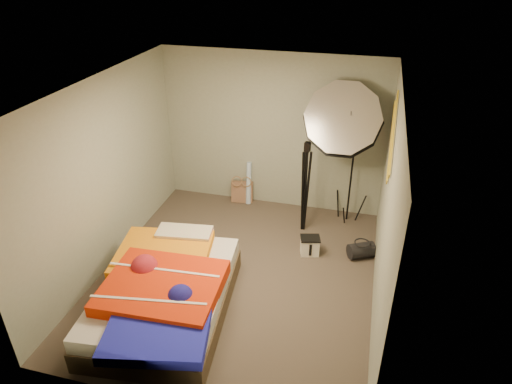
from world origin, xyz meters
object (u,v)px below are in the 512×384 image
(camera_tripod, at_px, (305,181))
(tote_bag, at_px, (242,192))
(bed, at_px, (165,293))
(photo_umbrella, at_px, (343,120))
(camera_case, at_px, (310,246))
(duffel_bag, at_px, (361,250))
(wrapping_roll, at_px, (249,183))

(camera_tripod, bearing_deg, tote_bag, 152.76)
(tote_bag, xyz_separation_m, bed, (-0.13, -2.77, 0.12))
(bed, bearing_deg, photo_umbrella, 55.88)
(bed, bearing_deg, camera_case, 47.34)
(photo_umbrella, bearing_deg, duffel_bag, -60.12)
(camera_case, bearing_deg, wrapping_roll, 121.18)
(wrapping_roll, distance_m, camera_tripod, 1.26)
(tote_bag, height_order, wrapping_roll, wrapping_roll)
(tote_bag, bearing_deg, photo_umbrella, -17.94)
(bed, relative_size, photo_umbrella, 0.99)
(tote_bag, xyz_separation_m, photo_umbrella, (1.57, -0.27, 1.50))
(duffel_bag, xyz_separation_m, camera_tripod, (-0.90, 0.49, 0.71))
(bed, distance_m, photo_umbrella, 3.32)
(camera_case, relative_size, bed, 0.11)
(camera_case, height_order, photo_umbrella, photo_umbrella)
(camera_case, bearing_deg, camera_tripod, 93.56)
(duffel_bag, distance_m, photo_umbrella, 1.83)
(camera_case, relative_size, duffel_bag, 0.71)
(wrapping_roll, relative_size, photo_umbrella, 0.30)
(wrapping_roll, height_order, camera_case, wrapping_roll)
(bed, bearing_deg, wrapping_roll, 84.99)
(tote_bag, distance_m, photo_umbrella, 2.19)
(duffel_bag, distance_m, bed, 2.75)
(bed, bearing_deg, tote_bag, 87.36)
(tote_bag, distance_m, wrapping_roll, 0.21)
(photo_umbrella, bearing_deg, camera_case, -104.47)
(duffel_bag, xyz_separation_m, photo_umbrella, (-0.47, 0.81, 1.57))
(tote_bag, distance_m, duffel_bag, 2.30)
(tote_bag, bearing_deg, camera_case, -50.01)
(wrapping_roll, xyz_separation_m, duffel_bag, (1.92, -1.08, -0.25))
(camera_case, bearing_deg, photo_umbrella, 61.03)
(wrapping_roll, height_order, photo_umbrella, photo_umbrella)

